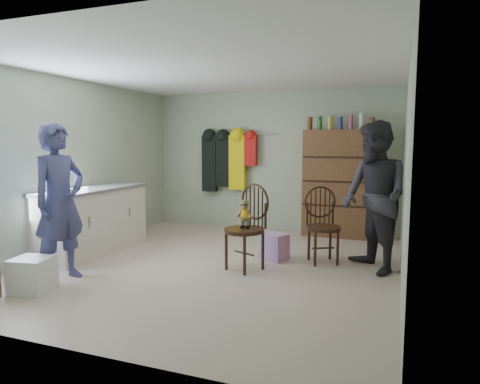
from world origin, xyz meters
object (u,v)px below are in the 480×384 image
at_px(counter, 93,220).
at_px(chair_front, 247,222).
at_px(chair_far, 322,222).
at_px(dresser, 339,183).

distance_m(counter, chair_front, 2.38).
bearing_deg(chair_far, chair_front, -167.98).
bearing_deg(chair_far, counter, 164.81).
height_order(counter, dresser, dresser).
bearing_deg(dresser, counter, -144.31).
bearing_deg(chair_front, counter, -155.99).
distance_m(chair_front, dresser, 2.47).
bearing_deg(chair_far, dresser, 63.33).
height_order(chair_front, chair_far, chair_front).
relative_size(counter, dresser, 0.90).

